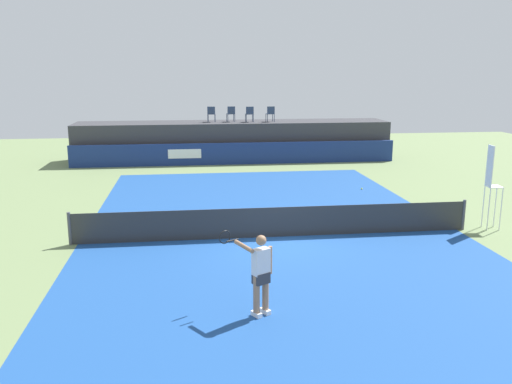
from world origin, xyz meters
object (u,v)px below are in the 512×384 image
Objects in this scene: spectator_chair_center at (250,113)px; tennis_ball at (362,189)px; spectator_chair_right at (270,113)px; spectator_chair_left at (231,113)px; spectator_chair_far_left at (211,113)px; net_post_far at (464,215)px; net_post_near at (70,229)px; tennis_player at (260,272)px; umpire_chair at (491,181)px.

spectator_chair_center is 13.06× the size of tennis_ball.
spectator_chair_center is 1.21m from spectator_chair_right.
spectator_chair_left is 2.28m from spectator_chair_right.
spectator_chair_center is at bearing 179.70° from spectator_chair_right.
spectator_chair_right is (3.39, -0.32, 0.00)m from spectator_chair_far_left.
spectator_chair_right is at bearing 105.24° from net_post_far.
spectator_chair_left is 1.09m from spectator_chair_center.
net_post_far is 14.71× the size of tennis_ball.
net_post_near reaches higher than tennis_ball.
spectator_chair_left is at bearing 86.98° from tennis_player.
spectator_chair_right is 0.89× the size of net_post_near.
tennis_player is (-8.28, -5.39, -0.63)m from umpire_chair.
spectator_chair_left is 16.63m from net_post_far.
net_post_near is 12.40m from net_post_far.
spectator_chair_far_left is 13.06× the size of tennis_ball.
spectator_chair_right is 0.50× the size of tennis_player.
tennis_player is at bearing -146.91° from umpire_chair.
spectator_chair_far_left is 0.32× the size of umpire_chair.
spectator_chair_right is 9.46m from tennis_ball.
net_post_far is at bearing -74.76° from spectator_chair_right.
spectator_chair_far_left is at bearing 72.05° from net_post_near.
tennis_player is 26.03× the size of tennis_ball.
tennis_player reaches higher than net_post_far.
umpire_chair is 9.90m from tennis_player.
spectator_chair_right is 15.64m from net_post_far.
spectator_chair_right is 13.06× the size of tennis_ball.
spectator_chair_center is 20.52m from tennis_player.
spectator_chair_center is at bearing 112.34° from umpire_chair.
spectator_chair_center is (1.05, -0.27, 0.00)m from spectator_chair_left.
spectator_chair_left is at bearing -1.97° from spectator_chair_far_left.
spectator_chair_right is (2.26, -0.28, 0.00)m from spectator_chair_left.
tennis_player is at bearing -93.02° from spectator_chair_left.
spectator_chair_left is 0.89× the size of net_post_far.
umpire_chair is 40.59× the size of tennis_ball.
spectator_chair_left is (1.12, -0.04, 0.00)m from spectator_chair_far_left.
spectator_chair_far_left and spectator_chair_center have the same top height.
net_post_far is (5.28, -14.95, -2.19)m from spectator_chair_center.
spectator_chair_center is at bearing 64.54° from net_post_near.
spectator_chair_far_left is at bearing 116.04° from net_post_far.
tennis_ball is (-1.34, 6.29, -0.46)m from net_post_far.
umpire_chair is 1.56× the size of tennis_player.
spectator_chair_left is 1.00× the size of spectator_chair_right.
spectator_chair_far_left reaches higher than tennis_player.
umpire_chair reaches higher than net_post_near.
umpire_chair is at bearing 0.05° from net_post_near.
spectator_chair_left reaches higher than net_post_far.
spectator_chair_center is 0.89× the size of net_post_near.
tennis_player is at bearing -89.89° from spectator_chair_far_left.
spectator_chair_far_left is 16.19m from net_post_near.
net_post_near is at bearing -107.95° from spectator_chair_far_left.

